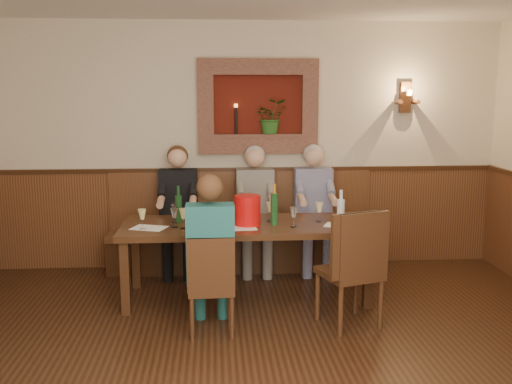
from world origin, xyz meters
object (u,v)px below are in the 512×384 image
at_px(person_bench_mid, 256,220).
at_px(wine_bottle_green_b, 179,208).
at_px(bench, 242,241).
at_px(wine_bottle_green_a, 274,208).
at_px(person_bench_left, 179,221).
at_px(water_bottle, 341,214).
at_px(dining_table, 246,231).
at_px(spittoon_bucket, 247,210).
at_px(chair_near_left, 211,304).
at_px(chair_near_right, 350,292).
at_px(person_bench_right, 314,219).
at_px(person_chair_front, 211,267).

distance_m(person_bench_mid, wine_bottle_green_b, 1.14).
height_order(bench, wine_bottle_green_b, same).
distance_m(person_bench_mid, wine_bottle_green_a, 0.97).
bearing_deg(wine_bottle_green_b, person_bench_left, 93.94).
relative_size(wine_bottle_green_b, water_bottle, 0.96).
xyz_separation_m(person_bench_left, water_bottle, (1.56, -1.18, 0.31)).
height_order(dining_table, spittoon_bucket, spittoon_bucket).
height_order(chair_near_left, spittoon_bucket, spittoon_bucket).
height_order(chair_near_right, person_bench_right, person_bench_right).
xyz_separation_m(spittoon_bucket, water_bottle, (0.84, -0.27, 0.01)).
bearing_deg(wine_bottle_green_a, person_bench_mid, 97.18).
height_order(person_bench_left, spittoon_bucket, person_bench_left).
bearing_deg(water_bottle, person_bench_left, 142.99).
distance_m(bench, spittoon_bucket, 1.16).
distance_m(person_bench_left, wine_bottle_green_b, 0.80).
relative_size(person_bench_left, wine_bottle_green_a, 3.61).
relative_size(person_chair_front, wine_bottle_green_b, 3.79).
height_order(person_bench_right, water_bottle, person_bench_right).
distance_m(bench, water_bottle, 1.64).
distance_m(chair_near_right, person_bench_mid, 1.77).
bearing_deg(wine_bottle_green_b, wine_bottle_green_a, -10.38).
height_order(dining_table, person_bench_right, person_bench_right).
bearing_deg(spittoon_bucket, dining_table, 97.51).
bearing_deg(water_bottle, chair_near_right, -89.61).
bearing_deg(dining_table, person_bench_right, 45.81).
xyz_separation_m(wine_bottle_green_a, wine_bottle_green_b, (-0.92, 0.17, -0.02)).
bearing_deg(person_chair_front, person_bench_right, 54.44).
height_order(person_bench_mid, person_bench_right, person_bench_right).
xyz_separation_m(person_bench_mid, person_bench_right, (0.66, -0.00, 0.00)).
bearing_deg(person_bench_right, wine_bottle_green_b, -153.29).
bearing_deg(wine_bottle_green_b, water_bottle, -16.13).
height_order(person_bench_left, water_bottle, person_bench_left).
height_order(person_chair_front, wine_bottle_green_b, person_chair_front).
height_order(person_chair_front, spittoon_bucket, person_chair_front).
distance_m(bench, person_bench_mid, 0.32).
bearing_deg(person_chair_front, chair_near_left, -89.25).
bearing_deg(bench, spittoon_bucket, -89.49).
bearing_deg(person_bench_right, person_bench_mid, 179.98).
bearing_deg(chair_near_left, person_chair_front, 88.96).
relative_size(dining_table, chair_near_right, 2.31).
distance_m(chair_near_right, water_bottle, 0.74).
distance_m(chair_near_left, person_bench_left, 1.73).
xyz_separation_m(bench, chair_near_right, (0.86, -1.71, -0.03)).
relative_size(person_bench_mid, wine_bottle_green_b, 3.96).
distance_m(spittoon_bucket, water_bottle, 0.89).
distance_m(dining_table, chair_near_right, 1.21).
bearing_deg(person_chair_front, water_bottle, 20.28).
bearing_deg(person_bench_left, chair_near_right, -45.70).
distance_m(person_chair_front, spittoon_bucket, 0.86).
bearing_deg(spittoon_bucket, bench, 90.51).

